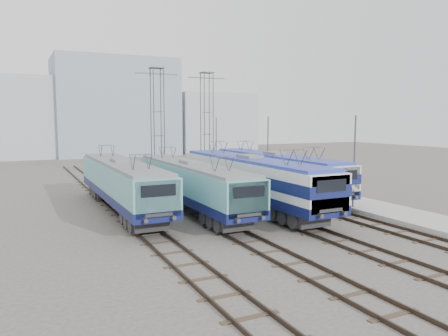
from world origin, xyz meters
TOP-DOWN VIEW (x-y plane):
  - ground at (0.00, 0.00)m, footprint 160.00×160.00m
  - platform at (10.20, 8.00)m, footprint 4.00×70.00m
  - locomotive_far_left at (-6.75, 8.93)m, footprint 2.84×17.92m
  - locomotive_center_left at (-2.25, 6.68)m, footprint 2.75×17.36m
  - locomotive_center_right at (2.25, 6.05)m, footprint 2.98×18.83m
  - locomotive_far_right at (6.75, 9.62)m, footprint 2.86×18.07m
  - catenary_tower_west at (0.00, 22.00)m, footprint 4.50×1.20m
  - catenary_tower_east at (6.50, 24.00)m, footprint 4.50×1.20m
  - mast_front at (8.60, 2.00)m, footprint 0.12×0.12m
  - mast_mid at (8.60, 14.00)m, footprint 0.12×0.12m
  - mast_rear at (8.60, 26.00)m, footprint 0.12×0.12m
  - building_west at (-14.00, 62.00)m, footprint 18.00×12.00m
  - building_center at (4.00, 62.00)m, footprint 22.00×14.00m
  - building_east at (24.00, 62.00)m, footprint 16.00×12.00m

SIDE VIEW (x-z plane):
  - ground at x=0.00m, z-range 0.00..0.00m
  - platform at x=10.20m, z-range 0.00..0.30m
  - locomotive_center_left at x=-2.25m, z-range 0.54..3.80m
  - locomotive_far_left at x=-6.75m, z-range 0.55..3.92m
  - locomotive_far_right at x=6.75m, z-range 0.61..4.01m
  - locomotive_center_right at x=2.25m, z-range 0.63..4.17m
  - mast_front at x=8.60m, z-range 0.00..7.00m
  - mast_mid at x=8.60m, z-range 0.00..7.00m
  - mast_rear at x=8.60m, z-range 0.00..7.00m
  - building_east at x=24.00m, z-range 0.00..12.00m
  - catenary_tower_west at x=0.00m, z-range 0.64..12.64m
  - catenary_tower_east at x=6.50m, z-range 0.64..12.64m
  - building_west at x=-14.00m, z-range 0.00..14.00m
  - building_center at x=4.00m, z-range 0.00..18.00m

